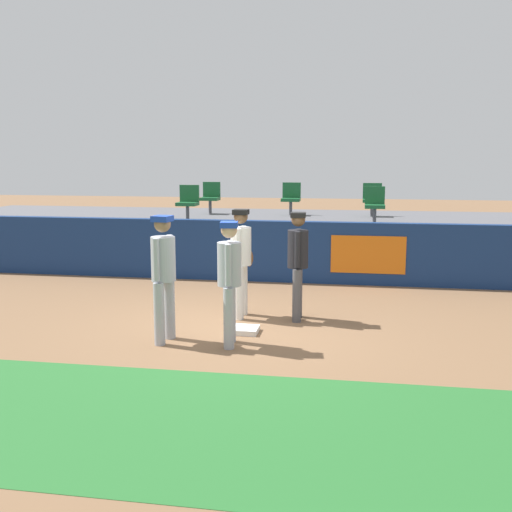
{
  "coord_description": "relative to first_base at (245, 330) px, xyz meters",
  "views": [
    {
      "loc": [
        1.74,
        -8.53,
        2.59
      ],
      "look_at": [
        0.14,
        0.96,
        1.0
      ],
      "focal_mm": 41.96,
      "sensor_mm": 36.0,
      "label": 1
    }
  ],
  "objects": [
    {
      "name": "seat_back_left",
      "position": [
        -2.25,
        7.06,
        1.54
      ],
      "size": [
        0.47,
        0.44,
        0.84
      ],
      "color": "#4C4C51",
      "rests_on": "bleacher_platform"
    },
    {
      "name": "seat_back_right",
      "position": [
        1.98,
        7.06,
        1.54
      ],
      "size": [
        0.48,
        0.44,
        0.84
      ],
      "color": "#4C4C51",
      "rests_on": "bleacher_platform"
    },
    {
      "name": "bleacher_platform",
      "position": [
        -0.14,
        6.39,
        0.51
      ],
      "size": [
        18.0,
        4.8,
        1.1
      ],
      "primitive_type": "cube",
      "color": "#59595E",
      "rests_on": "ground_plane"
    },
    {
      "name": "ground_plane",
      "position": [
        -0.14,
        0.04,
        -0.04
      ],
      "size": [
        60.0,
        60.0,
        0.0
      ],
      "primitive_type": "plane",
      "color": "brown"
    },
    {
      "name": "player_runner_visitor",
      "position": [
        -1.04,
        -0.62,
        1.0
      ],
      "size": [
        0.39,
        0.5,
        1.8
      ],
      "rotation": [
        0.0,
        0.0,
        -1.73
      ],
      "color": "#9EA3AD",
      "rests_on": "ground_plane"
    },
    {
      "name": "player_fielder_home",
      "position": [
        -0.22,
        0.89,
        0.98
      ],
      "size": [
        0.34,
        0.55,
        1.77
      ],
      "rotation": [
        0.0,
        0.0,
        -1.59
      ],
      "color": "white",
      "rests_on": "ground_plane"
    },
    {
      "name": "player_umpire",
      "position": [
        0.7,
        0.87,
        0.97
      ],
      "size": [
        0.35,
        0.49,
        1.74
      ],
      "rotation": [
        0.0,
        0.0,
        -1.52
      ],
      "color": "#4C4C51",
      "rests_on": "ground_plane"
    },
    {
      "name": "player_coach_visitor",
      "position": [
        -0.09,
        -0.63,
        0.96
      ],
      "size": [
        0.37,
        0.48,
        1.73
      ],
      "rotation": [
        0.0,
        0.0,
        -1.44
      ],
      "color": "#9EA3AD",
      "rests_on": "ground_plane"
    },
    {
      "name": "seat_front_left",
      "position": [
        -2.36,
        5.26,
        1.54
      ],
      "size": [
        0.47,
        0.44,
        0.84
      ],
      "color": "#4C4C51",
      "rests_on": "bleacher_platform"
    },
    {
      "name": "first_base",
      "position": [
        0.0,
        0.0,
        0.0
      ],
      "size": [
        0.4,
        0.4,
        0.08
      ],
      "primitive_type": "cube",
      "color": "white",
      "rests_on": "ground_plane"
    },
    {
      "name": "seat_front_right",
      "position": [
        2.0,
        5.26,
        1.54
      ],
      "size": [
        0.44,
        0.44,
        0.84
      ],
      "color": "#4C4C51",
      "rests_on": "bleacher_platform"
    },
    {
      "name": "seat_back_center",
      "position": [
        -0.1,
        7.06,
        1.54
      ],
      "size": [
        0.48,
        0.44,
        0.84
      ],
      "color": "#4C4C51",
      "rests_on": "bleacher_platform"
    },
    {
      "name": "field_wall",
      "position": [
        -0.13,
        3.82,
        0.6
      ],
      "size": [
        18.0,
        0.26,
        1.28
      ],
      "color": "navy",
      "rests_on": "ground_plane"
    },
    {
      "name": "grass_foreground_strip",
      "position": [
        -0.14,
        -3.13,
        -0.04
      ],
      "size": [
        18.0,
        2.8,
        0.01
      ],
      "primitive_type": "cube",
      "color": "#26662B",
      "rests_on": "ground_plane"
    }
  ]
}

